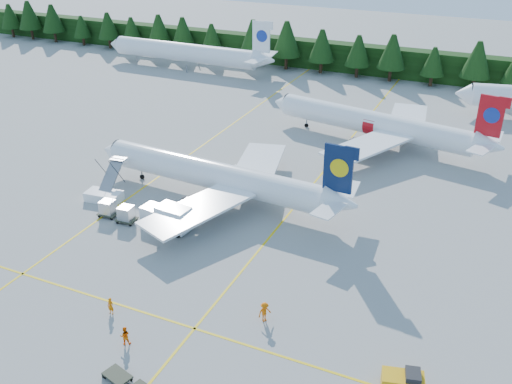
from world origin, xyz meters
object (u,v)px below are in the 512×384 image
at_px(airliner_navy, 209,174).
at_px(airstairs, 105,193).
at_px(airliner_red, 369,122).
at_px(baggage_tug, 404,381).
at_px(service_truck, 166,216).

relative_size(airliner_navy, airstairs, 5.53).
bearing_deg(airliner_red, baggage_tug, -61.52).
bearing_deg(service_truck, airliner_navy, 91.06).
height_order(airliner_navy, airliner_red, airliner_red).
xyz_separation_m(airliner_navy, airstairs, (-11.61, -6.09, -2.22)).
relative_size(airstairs, baggage_tug, 1.83).
xyz_separation_m(airstairs, baggage_tug, (40.63, -16.10, -0.04)).
height_order(airstairs, service_truck, airstairs).
xyz_separation_m(airliner_navy, service_truck, (-0.82, -8.83, -1.64)).
height_order(airliner_navy, airstairs, airliner_navy).
bearing_deg(airliner_navy, airstairs, -148.48).
relative_size(airliner_navy, baggage_tug, 10.10).
distance_m(airliner_navy, service_truck, 9.02).
relative_size(airliner_navy, service_truck, 5.62).
xyz_separation_m(airliner_red, baggage_tug, (15.41, -48.66, -2.34)).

